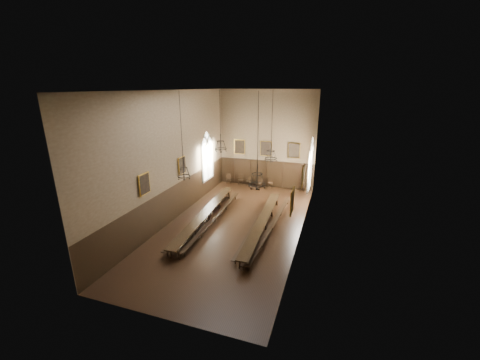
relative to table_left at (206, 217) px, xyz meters
The scene contains 32 objects.
floor 2.11m from the table_left, ahead, with size 9.00×18.00×0.02m, color black.
ceiling 8.84m from the table_left, ahead, with size 9.00×18.00×0.02m, color black.
wall_back 10.24m from the table_left, 77.33° to the left, with size 9.00×0.02×9.00m, color #756248.
wall_front 9.97m from the table_left, 76.92° to the right, with size 9.00×0.02×9.00m, color #756248.
wall_left 4.77m from the table_left, behind, with size 0.02×18.00×9.00m, color #756248.
wall_right 7.74m from the table_left, ahead, with size 0.02×18.00×9.00m, color #756248.
wainscot_panelling 2.23m from the table_left, ahead, with size 9.00×18.00×2.50m, color black, non-canonical shape.
table_left is the anchor object (origin of this frame).
table_right 4.08m from the table_left, ahead, with size 1.14×10.19×0.79m.
bench_left_outer 0.54m from the table_left, 148.03° to the left, with size 0.71×10.69×0.48m.
bench_left_inner 0.65m from the table_left, 20.25° to the left, with size 0.51×10.02×0.45m.
bench_right_inner 3.61m from the table_left, ahead, with size 0.40×9.08×0.41m.
bench_right_outer 4.73m from the table_left, ahead, with size 0.76×10.60×0.48m.
chair_0 8.79m from the table_left, 100.13° to the left, with size 0.54×0.54×0.97m.
chair_1 8.77m from the table_left, 92.20° to the left, with size 0.53×0.53×1.02m.
chair_2 8.77m from the table_left, 86.74° to the left, with size 0.51×0.51×0.94m.
chair_3 8.77m from the table_left, 79.89° to the left, with size 0.43×0.43×0.86m.
chair_4 9.09m from the table_left, 73.11° to the left, with size 0.49×0.49×1.01m.
chair_7 10.41m from the table_left, 57.19° to the left, with size 0.43×0.43×0.95m.
chandelier_back_left 5.26m from the table_left, 81.96° to the left, with size 0.88×0.88×4.27m.
chandelier_back_right 6.42m from the table_left, 36.91° to the left, with size 0.87×0.87×4.87m.
chandelier_front_left 4.77m from the table_left, 93.44° to the right, with size 0.76×0.76×5.01m.
chandelier_front_right 6.26m from the table_left, 28.06° to the right, with size 0.94×0.94×5.14m.
portrait_back_0 9.62m from the table_left, 93.43° to the left, with size 1.10×0.12×1.40m.
portrait_back_1 9.83m from the table_left, 77.16° to the left, with size 1.10×0.12×1.40m.
portrait_back_2 10.68m from the table_left, 62.71° to the left, with size 1.10×0.12×1.40m.
portrait_left_0 4.18m from the table_left, 153.68° to the left, with size 0.12×1.00×1.30m.
portrait_left_1 5.24m from the table_left, 124.71° to the right, with size 0.12×1.00×1.30m.
portrait_right_0 7.32m from the table_left, 10.11° to the left, with size 0.12×1.00×1.30m.
portrait_right_1 7.97m from the table_left, 27.50° to the right, with size 0.12×1.00×1.30m.
window_right 9.11m from the table_left, 41.04° to the left, with size 0.20×2.20×4.60m, color white, non-canonical shape.
window_left 6.81m from the table_left, 112.78° to the left, with size 0.20×2.20×4.60m, color white, non-canonical shape.
Camera 1 is at (6.25, -17.36, 9.22)m, focal length 22.00 mm.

